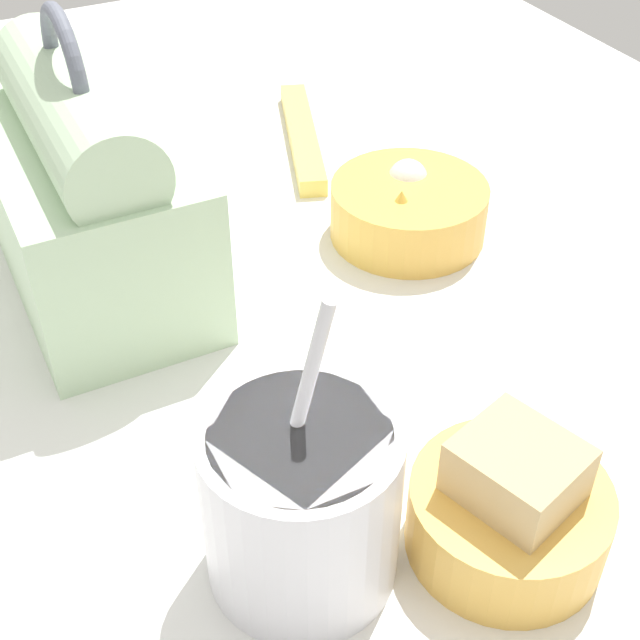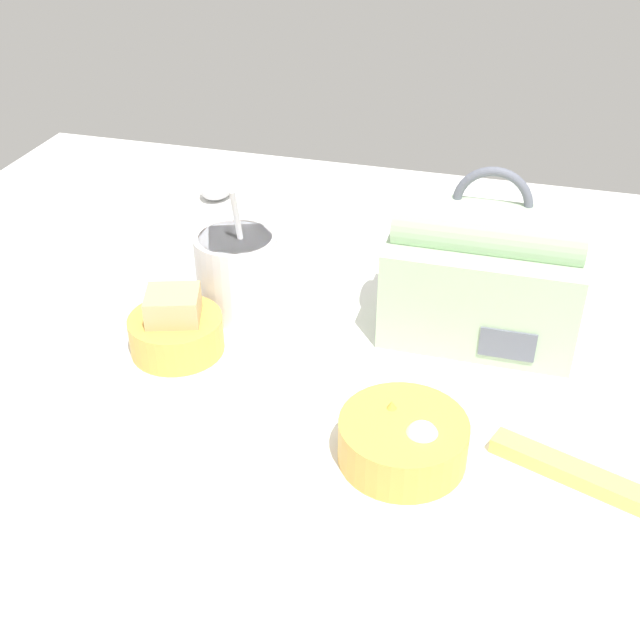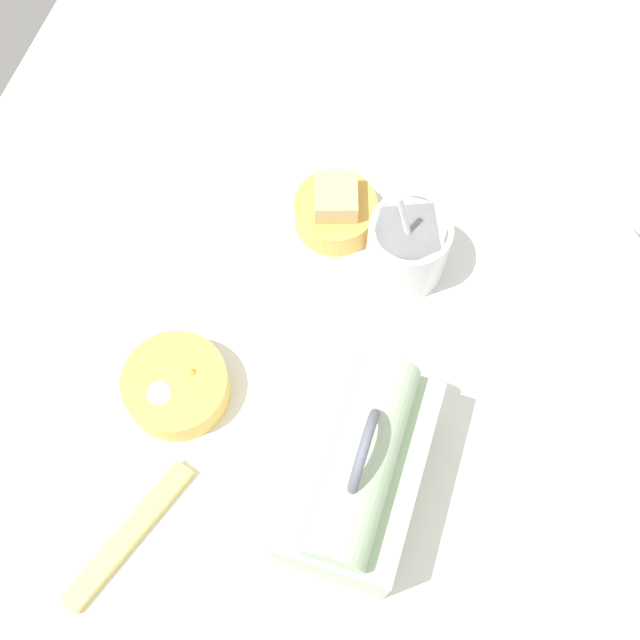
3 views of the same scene
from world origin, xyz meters
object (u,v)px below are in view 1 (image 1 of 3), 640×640
(bento_bowl_sandwich, at_px, (509,510))
(bento_bowl_snacks, at_px, (408,209))
(chopstick_case, at_px, (302,136))
(soup_cup, at_px, (301,500))
(lunch_bag, at_px, (90,193))

(bento_bowl_sandwich, height_order, bento_bowl_snacks, bento_bowl_sandwich)
(bento_bowl_sandwich, relative_size, chopstick_case, 0.57)
(chopstick_case, bearing_deg, bento_bowl_sandwich, 167.78)
(soup_cup, distance_m, bento_bowl_sandwich, 0.11)
(soup_cup, relative_size, bento_bowl_sandwich, 1.57)
(soup_cup, xyz_separation_m, chopstick_case, (0.42, -0.20, -0.04))
(bento_bowl_sandwich, bearing_deg, lunch_bag, 21.16)
(lunch_bag, distance_m, bento_bowl_snacks, 0.24)
(lunch_bag, distance_m, bento_bowl_sandwich, 0.35)
(soup_cup, bearing_deg, bento_bowl_snacks, -40.77)
(bento_bowl_snacks, bearing_deg, chopstick_case, 3.05)
(bento_bowl_sandwich, xyz_separation_m, chopstick_case, (0.45, -0.10, -0.02))
(lunch_bag, xyz_separation_m, chopstick_case, (0.13, -0.22, -0.07))
(lunch_bag, bearing_deg, soup_cup, -175.39)
(lunch_bag, relative_size, bento_bowl_snacks, 1.76)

